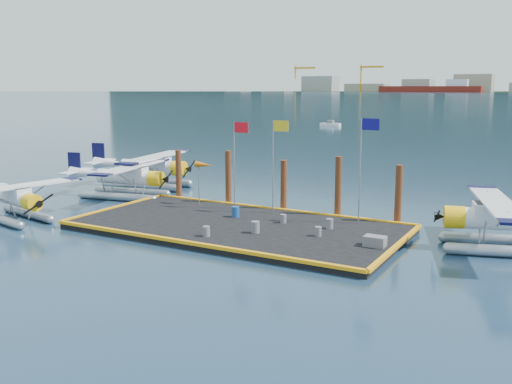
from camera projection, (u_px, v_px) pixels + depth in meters
The scene contains 23 objects.
ground at pixel (237, 230), 35.35m from camera, with size 4000.00×4000.00×0.00m, color #183149.
dock at pixel (237, 227), 35.31m from camera, with size 20.00×10.00×0.40m, color black.
dock_bumpers at pixel (237, 222), 35.26m from camera, with size 20.25×10.25×0.18m, color orange, non-canonical shape.
seaplane_a at pixel (15, 200), 37.55m from camera, with size 8.26×9.01×3.19m.
seaplane_b at pixel (128, 179), 45.13m from camera, with size 9.07×9.90×3.50m.
seaplane_c at pixel (152, 169), 49.82m from camera, with size 9.78×10.68×3.78m.
seaplane_d at pixel (504, 223), 30.56m from camera, with size 9.49×10.17×3.63m.
drum_0 at pixel (236, 212), 37.06m from camera, with size 0.49×0.49×0.69m, color navy.
drum_1 at pixel (255, 227), 33.01m from camera, with size 0.49×0.49×0.69m, color slate.
drum_2 at pixel (318, 231), 32.33m from camera, with size 0.39×0.39×0.55m, color slate.
drum_3 at pixel (206, 231), 32.30m from camera, with size 0.41×0.41×0.58m, color slate.
drum_4 at pixel (330, 224), 34.02m from camera, with size 0.43×0.43×0.61m, color slate.
drum_5 at pixel (283, 219), 35.46m from camera, with size 0.39×0.39×0.55m, color slate.
crate at pixel (375, 241), 30.26m from camera, with size 1.13×0.75×0.56m, color slate.
flagpole_red at pixel (237, 152), 38.91m from camera, with size 1.14×0.08×6.00m.
flagpole_yellow at pixel (276, 152), 37.45m from camera, with size 1.14×0.08×6.20m.
flagpole_blue at pixel (364, 155), 34.54m from camera, with size 1.14×0.08×6.50m.
windsock at pixel (204, 166), 40.43m from camera, with size 1.40×0.44×3.12m.
piling_0 at pixel (179, 176), 43.70m from camera, with size 0.44×0.44×4.00m, color #4A2715.
piling_1 at pixel (228, 179), 41.52m from camera, with size 0.44×0.44×4.20m, color #4A2715.
piling_2 at pixel (284, 187), 39.40m from camera, with size 0.44×0.44×3.80m, color #4A2715.
piling_3 at pixel (338, 189), 37.43m from camera, with size 0.44×0.44×4.30m, color #4A2715.
piling_4 at pixel (398, 197), 35.54m from camera, with size 0.44×0.44×4.00m, color #4A2715.
Camera 1 is at (17.77, -29.39, 8.79)m, focal length 40.00 mm.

